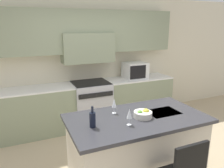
% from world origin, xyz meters
% --- Properties ---
extents(ground_plane, '(10.00, 10.00, 0.00)m').
position_xyz_m(ground_plane, '(0.00, 0.00, 0.00)').
color(ground_plane, tan).
extents(back_cabinetry, '(10.00, 0.46, 2.70)m').
position_xyz_m(back_cabinetry, '(0.00, 1.94, 1.61)').
color(back_cabinetry, beige).
rests_on(back_cabinetry, ground_plane).
extents(back_counter, '(3.81, 0.62, 0.94)m').
position_xyz_m(back_counter, '(0.00, 1.70, 0.47)').
color(back_counter, gray).
rests_on(back_counter, ground_plane).
extents(range_stove, '(0.77, 0.70, 0.95)m').
position_xyz_m(range_stove, '(0.00, 1.68, 0.48)').
color(range_stove, '#B7B7BC').
rests_on(range_stove, ground_plane).
extents(microwave, '(0.49, 0.42, 0.36)m').
position_xyz_m(microwave, '(1.06, 1.69, 1.11)').
color(microwave, silver).
rests_on(microwave, back_counter).
extents(kitchen_island, '(1.83, 1.00, 0.93)m').
position_xyz_m(kitchen_island, '(0.02, -0.22, 0.47)').
color(kitchen_island, beige).
rests_on(kitchen_island, ground_plane).
extents(wine_bottle, '(0.07, 0.07, 0.26)m').
position_xyz_m(wine_bottle, '(-0.61, -0.27, 1.03)').
color(wine_bottle, black).
rests_on(wine_bottle, kitchen_island).
extents(wine_glass_near, '(0.06, 0.06, 0.21)m').
position_xyz_m(wine_glass_near, '(-0.19, -0.40, 1.07)').
color(wine_glass_near, white).
rests_on(wine_glass_near, kitchen_island).
extents(wine_glass_far, '(0.06, 0.06, 0.21)m').
position_xyz_m(wine_glass_far, '(-0.21, 0.01, 1.07)').
color(wine_glass_far, white).
rests_on(wine_glass_far, kitchen_island).
extents(fruit_bowl, '(0.24, 0.24, 0.11)m').
position_xyz_m(fruit_bowl, '(0.09, -0.27, 0.98)').
color(fruit_bowl, silver).
rests_on(fruit_bowl, kitchen_island).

